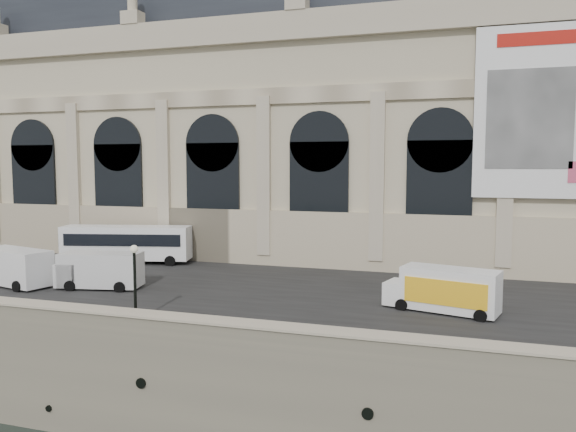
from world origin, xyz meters
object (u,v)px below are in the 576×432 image
object	(u,v)px
van_b	(96,270)
van_c	(12,267)
box_truck	(443,290)
lamp_right	(135,284)
bus_left	(126,243)

from	to	relation	value
van_b	van_c	world-z (taller)	van_c
box_truck	lamp_right	world-z (taller)	lamp_right
bus_left	box_truck	distance (m)	29.66
van_b	box_truck	distance (m)	24.46
van_c	lamp_right	size ratio (longest dim) A/B	1.48
van_c	lamp_right	xyz separation A→B (m)	(14.19, -5.64, 0.81)
van_c	box_truck	xyz separation A→B (m)	(31.04, 1.95, -0.03)
bus_left	van_b	size ratio (longest dim) A/B	1.88
van_b	lamp_right	bearing A→B (deg)	-41.44
bus_left	van_b	distance (m)	10.45
bus_left	van_c	world-z (taller)	bus_left
bus_left	lamp_right	bearing A→B (deg)	-55.03
bus_left	van_b	bearing A→B (deg)	-68.21
van_c	box_truck	bearing A→B (deg)	3.60
bus_left	van_c	size ratio (longest dim) A/B	1.79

